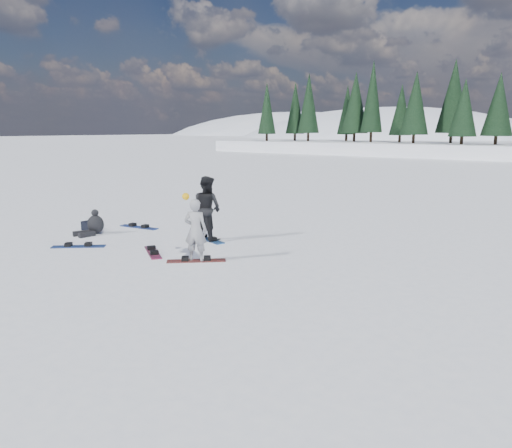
% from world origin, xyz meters
% --- Properties ---
extents(ground, '(420.00, 420.00, 0.00)m').
position_xyz_m(ground, '(0.00, 0.00, 0.00)').
color(ground, white).
rests_on(ground, ground).
extents(snowboarder_woman, '(0.70, 0.61, 1.77)m').
position_xyz_m(snowboarder_woman, '(-1.66, -0.05, 0.82)').
color(snowboarder_woman, '#AAAAAF').
rests_on(snowboarder_woman, ground).
extents(snowboarder_man, '(0.96, 0.76, 1.96)m').
position_xyz_m(snowboarder_man, '(-3.16, 1.96, 0.98)').
color(snowboarder_man, black).
rests_on(snowboarder_man, ground).
extents(seated_rider, '(0.66, 1.00, 0.81)m').
position_xyz_m(seated_rider, '(-6.60, 0.33, 0.31)').
color(seated_rider, black).
rests_on(seated_rider, ground).
extents(gear_bag, '(0.45, 0.31, 0.30)m').
position_xyz_m(gear_bag, '(-7.30, 0.58, 0.15)').
color(gear_bag, black).
rests_on(gear_bag, ground).
extents(snowboard_woman, '(1.29, 1.23, 0.03)m').
position_xyz_m(snowboard_woman, '(-1.66, -0.05, 0.01)').
color(snowboard_woman, maroon).
rests_on(snowboard_woman, ground).
extents(snowboard_man, '(1.52, 0.65, 0.03)m').
position_xyz_m(snowboard_man, '(-3.16, 1.96, 0.01)').
color(snowboard_man, '#1A4B91').
rests_on(snowboard_man, ground).
extents(snowboard_loose_a, '(1.30, 1.21, 0.03)m').
position_xyz_m(snowboard_loose_a, '(-5.44, -1.01, 0.01)').
color(snowboard_loose_a, navy).
rests_on(snowboard_loose_a, ground).
extents(snowboard_loose_c, '(1.53, 0.52, 0.03)m').
position_xyz_m(snowboard_loose_c, '(-6.34, 1.90, 0.01)').
color(snowboard_loose_c, navy).
rests_on(snowboard_loose_c, ground).
extents(snowboard_loose_b, '(1.41, 1.04, 0.03)m').
position_xyz_m(snowboard_loose_b, '(-3.22, -0.15, 0.01)').
color(snowboard_loose_b, maroon).
rests_on(snowboard_loose_b, ground).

